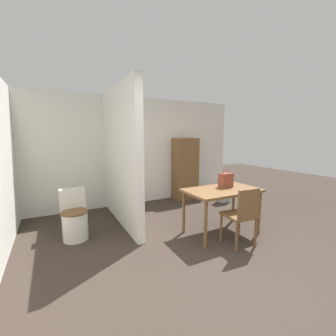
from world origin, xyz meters
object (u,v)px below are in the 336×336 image
Objects in this scene: dining_table at (222,194)px; wooden_cabinet at (185,169)px; space_heater at (224,191)px; wooden_chair at (242,214)px; toilet at (74,218)px; handbag at (226,180)px.

dining_table is 2.14m from wooden_cabinet.
space_heater is (0.69, -0.71, -0.50)m from wooden_cabinet.
toilet is (-2.15, 1.43, -0.17)m from wooden_chair.
wooden_cabinet is at bearing 80.35° from wooden_chair.
wooden_cabinet is (0.62, 2.55, 0.29)m from wooden_chair.
wooden_chair reaches higher than space_heater.
wooden_chair is at bearing -95.10° from dining_table.
space_heater is (1.31, 1.84, -0.21)m from wooden_chair.
handbag is 0.55× the size of space_heater.
wooden_cabinet reaches higher than handbag.
handbag is at bearing 75.09° from wooden_chair.
space_heater is at bearing -45.76° from wooden_cabinet.
wooden_chair reaches higher than toilet.
wooden_cabinet reaches higher than dining_table.
dining_table is 2.18× the size of space_heater.
handbag is 2.01m from wooden_cabinet.
toilet is 3.48m from space_heater.
wooden_cabinet reaches higher than wooden_chair.
handbag is at bearing 30.30° from dining_table.
toilet is at bearing -173.27° from space_heater.
toilet reaches higher than space_heater.
toilet is 2.48× the size of handbag.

